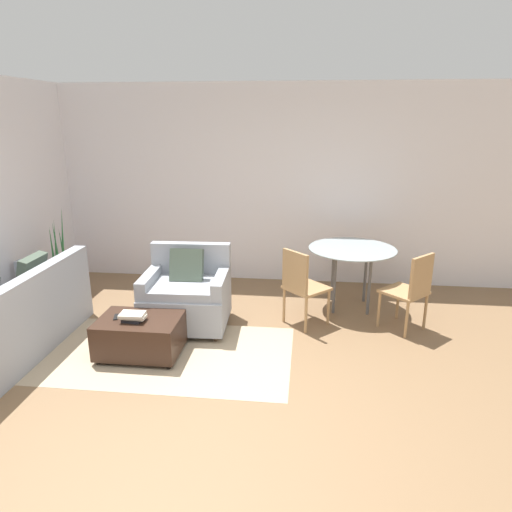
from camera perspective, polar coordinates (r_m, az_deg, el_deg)
The scene contains 12 objects.
ground_plane at distance 3.92m, azimuth -6.21°, elevation -19.04°, with size 20.00×20.00×0.00m, color brown.
wall_back at distance 6.47m, azimuth -0.29°, elevation 8.80°, with size 12.00×0.06×2.75m.
area_rug at distance 4.84m, azimuth -12.26°, elevation -11.74°, with size 2.72×1.42×0.01m.
couch at distance 5.24m, azimuth -28.63°, elevation -7.66°, with size 0.89×2.02×0.90m.
armchair at distance 5.23m, azimuth -8.64°, elevation -4.90°, with size 0.95×0.84×0.90m.
ottoman at distance 4.76m, azimuth -14.29°, elevation -9.53°, with size 0.81×0.56×0.39m.
book_stack at distance 4.63m, azimuth -15.11°, elevation -7.33°, with size 0.25×0.19×0.08m.
tv_remote_primary at distance 4.77m, azimuth -17.09°, elevation -7.29°, with size 0.08×0.14×0.01m.
potted_plant at distance 6.43m, azimuth -22.90°, elevation -3.01°, with size 0.36×0.36×1.22m.
dining_table at distance 5.69m, azimuth 11.90°, elevation 0.06°, with size 1.06×1.06×0.77m.
dining_chair_near_left at distance 5.14m, azimuth 5.69°, elevation -3.36°, with size 0.59×0.59×0.90m.
dining_chair_near_right at distance 5.27m, azimuth 18.87°, elevation -3.71°, with size 0.59×0.59×0.90m.
Camera 1 is at (0.75, -3.08, 2.30)m, focal length 32.00 mm.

